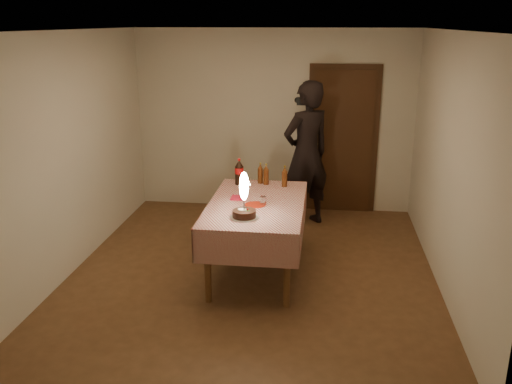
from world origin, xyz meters
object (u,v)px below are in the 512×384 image
red_cup (243,193)px  birthday_cake (244,204)px  clear_cup (263,201)px  amber_bottle_mid (266,175)px  cola_bottle (239,172)px  amber_bottle_left (260,174)px  dining_table (257,212)px  amber_bottle_right (285,177)px  red_plate (255,205)px  photographer (306,154)px

red_cup → birthday_cake: bearing=-80.7°
clear_cup → amber_bottle_mid: 0.76m
birthday_cake → cola_bottle: 1.15m
cola_bottle → clear_cup: bearing=-62.6°
birthday_cake → amber_bottle_left: size_ratio=1.85×
amber_bottle_left → amber_bottle_mid: size_ratio=1.00×
dining_table → birthday_cake: (-0.06, -0.48, 0.25)m
red_cup → clear_cup: (0.25, -0.22, -0.01)m
clear_cup → red_cup: bearing=137.7°
dining_table → amber_bottle_right: (0.25, 0.63, 0.23)m
cola_bottle → amber_bottle_left: bearing=19.1°
red_plate → amber_bottle_right: amber_bottle_right is taller
red_plate → red_cup: 0.30m
clear_cup → amber_bottle_left: bearing=99.0°
clear_cup → cola_bottle: bearing=117.4°
red_plate → red_cup: size_ratio=2.20×
dining_table → birthday_cake: birthday_cake is taller
amber_bottle_right → photographer: photographer is taller
amber_bottle_left → amber_bottle_right: size_ratio=1.00×
dining_table → amber_bottle_left: (-0.05, 0.73, 0.23)m
amber_bottle_right → red_plate: bearing=-109.6°
birthday_cake → cola_bottle: bearing=101.4°
amber_bottle_mid → red_plate: bearing=-92.1°
amber_bottle_right → photographer: 0.99m
red_plate → photographer: (0.47, 1.68, 0.16)m
birthday_cake → clear_cup: (0.14, 0.41, -0.09)m
photographer → clear_cup: bearing=-103.2°
red_plate → amber_bottle_mid: amber_bottle_mid is taller
red_cup → photographer: 1.57m
photographer → red_plate: bearing=-105.6°
red_plate → amber_bottle_left: bearing=93.2°
birthday_cake → amber_bottle_mid: birthday_cake is taller
amber_bottle_left → amber_bottle_mid: (0.07, -0.04, 0.00)m
amber_bottle_right → amber_bottle_mid: bearing=164.8°
red_plate → photographer: size_ratio=0.11×
amber_bottle_left → red_cup: bearing=-101.9°
cola_bottle → dining_table: bearing=-65.8°
clear_cup → amber_bottle_right: size_ratio=0.35×
dining_table → red_plate: red_plate is taller
cola_bottle → amber_bottle_mid: cola_bottle is taller
cola_bottle → amber_bottle_right: bearing=-1.9°
amber_bottle_left → amber_bottle_mid: bearing=-28.8°
photographer → dining_table: bearing=-106.3°
red_cup → amber_bottle_mid: 0.57m
dining_table → amber_bottle_mid: bearing=87.9°
amber_bottle_mid → dining_table: bearing=-92.1°
dining_table → photographer: (0.47, 1.59, 0.28)m
birthday_cake → amber_bottle_mid: 1.17m
dining_table → photographer: photographer is taller
red_plate → dining_table: bearing=88.4°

